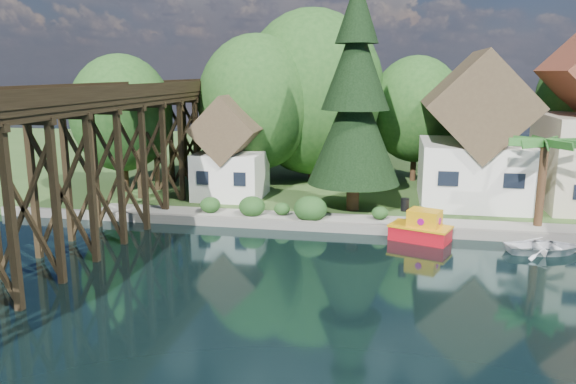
# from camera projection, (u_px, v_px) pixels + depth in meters

# --- Properties ---
(ground) EXTENTS (140.00, 140.00, 0.00)m
(ground) POSITION_uv_depth(u_px,v_px,m) (364.00, 279.00, 27.65)
(ground) COLOR black
(ground) RESTS_ON ground
(bank) EXTENTS (140.00, 52.00, 0.50)m
(bank) POSITION_uv_depth(u_px,v_px,m) (381.00, 164.00, 60.26)
(bank) COLOR #2E4E1F
(bank) RESTS_ON ground
(seawall) EXTENTS (60.00, 0.40, 0.62)m
(seawall) POSITION_uv_depth(u_px,v_px,m) (436.00, 232.00, 34.54)
(seawall) COLOR slate
(seawall) RESTS_ON ground
(promenade) EXTENTS (50.00, 2.60, 0.06)m
(promenade) POSITION_uv_depth(u_px,v_px,m) (468.00, 225.00, 35.38)
(promenade) COLOR gray
(promenade) RESTS_ON bank
(trestle_bridge) EXTENTS (4.12, 44.18, 9.30)m
(trestle_bridge) POSITION_uv_depth(u_px,v_px,m) (108.00, 149.00, 34.39)
(trestle_bridge) COLOR black
(trestle_bridge) RESTS_ON ground
(house_left) EXTENTS (7.64, 8.64, 11.02)m
(house_left) POSITION_uv_depth(u_px,v_px,m) (475.00, 140.00, 40.67)
(house_left) COLOR white
(house_left) RESTS_ON bank
(shed) EXTENTS (5.09, 5.40, 7.85)m
(shed) POSITION_uv_depth(u_px,v_px,m) (230.00, 154.00, 42.76)
(shed) COLOR white
(shed) RESTS_ON bank
(bg_trees) EXTENTS (49.90, 13.30, 10.57)m
(bg_trees) POSITION_uv_depth(u_px,v_px,m) (393.00, 105.00, 46.35)
(bg_trees) COLOR #382314
(bg_trees) RESTS_ON bank
(shrubs) EXTENTS (15.76, 2.47, 1.70)m
(shrubs) POSITION_uv_depth(u_px,v_px,m) (302.00, 207.00, 37.11)
(shrubs) COLOR #1E4519
(shrubs) RESTS_ON bank
(conifer) EXTENTS (6.36, 6.36, 15.67)m
(conifer) POSITION_uv_depth(u_px,v_px,m) (355.00, 101.00, 37.84)
(conifer) COLOR #382314
(conifer) RESTS_ON bank
(palm_tree) EXTENTS (5.32, 5.32, 5.86)m
(palm_tree) POSITION_uv_depth(u_px,v_px,m) (545.00, 145.00, 34.12)
(palm_tree) COLOR #382314
(palm_tree) RESTS_ON bank
(tugboat) EXTENTS (3.99, 3.06, 2.56)m
(tugboat) POSITION_uv_depth(u_px,v_px,m) (421.00, 228.00, 33.76)
(tugboat) COLOR red
(tugboat) RESTS_ON ground
(boat_white_a) EXTENTS (4.76, 3.78, 0.88)m
(boat_white_a) POSITION_uv_depth(u_px,v_px,m) (545.00, 245.00, 31.54)
(boat_white_a) COLOR white
(boat_white_a) RESTS_ON ground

